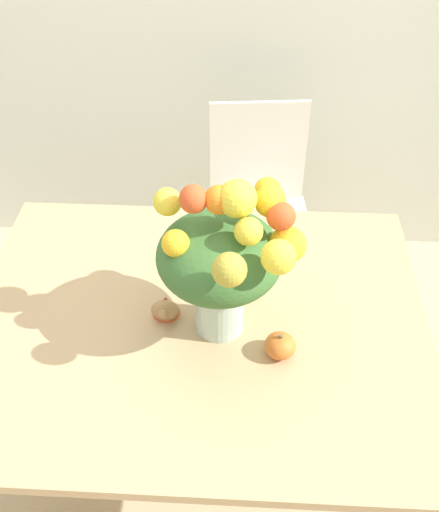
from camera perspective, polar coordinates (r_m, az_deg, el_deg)
The scene contains 6 objects.
ground_plane at distance 2.31m, azimuth -1.72°, elevation -18.73°, with size 12.00×12.00×0.00m, color tan.
dining_table at distance 1.78m, azimuth -2.14°, elevation -7.98°, with size 1.31×1.05×0.75m.
flower_vase at distance 1.51m, azimuth 0.42°, elevation -0.24°, with size 0.38×0.38×0.49m.
pumpkin at distance 1.61m, azimuth 5.79°, elevation -8.49°, with size 0.08×0.08×0.08m.
turkey_figurine at distance 1.70m, azimuth -5.18°, elevation -4.92°, with size 0.08×0.11×0.07m.
dining_chair_near_window at distance 2.53m, azimuth 3.76°, elevation 4.12°, with size 0.46×0.46×0.93m.
Camera 1 is at (0.13, -1.16, 2.00)m, focal length 42.00 mm.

